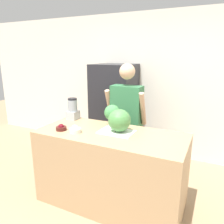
{
  "coord_description": "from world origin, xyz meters",
  "views": [
    {
      "loc": [
        1.09,
        -1.81,
        1.87
      ],
      "look_at": [
        0.0,
        0.44,
        1.2
      ],
      "focal_mm": 35.0,
      "sensor_mm": 36.0,
      "label": 1
    }
  ],
  "objects_px": {
    "person": "(126,121)",
    "bowl_cream": "(75,130)",
    "watermelon": "(119,120)",
    "bowl_cherries": "(61,128)",
    "refrigerator": "(114,111)",
    "potted_plant": "(112,114)",
    "blender": "(73,109)"
  },
  "relations": [
    {
      "from": "bowl_cherries",
      "to": "potted_plant",
      "type": "height_order",
      "value": "potted_plant"
    },
    {
      "from": "bowl_cherries",
      "to": "refrigerator",
      "type": "bearing_deg",
      "value": 89.73
    },
    {
      "from": "watermelon",
      "to": "bowl_cream",
      "type": "height_order",
      "value": "watermelon"
    },
    {
      "from": "watermelon",
      "to": "person",
      "type": "bearing_deg",
      "value": 104.49
    },
    {
      "from": "person",
      "to": "potted_plant",
      "type": "xyz_separation_m",
      "value": [
        -0.03,
        -0.43,
        0.22
      ]
    },
    {
      "from": "bowl_cream",
      "to": "potted_plant",
      "type": "bearing_deg",
      "value": 57.04
    },
    {
      "from": "bowl_cherries",
      "to": "potted_plant",
      "type": "distance_m",
      "value": 0.67
    },
    {
      "from": "refrigerator",
      "to": "blender",
      "type": "distance_m",
      "value": 1.1
    },
    {
      "from": "person",
      "to": "blender",
      "type": "height_order",
      "value": "person"
    },
    {
      "from": "bowl_cherries",
      "to": "person",
      "type": "bearing_deg",
      "value": 59.14
    },
    {
      "from": "bowl_cherries",
      "to": "bowl_cream",
      "type": "distance_m",
      "value": 0.21
    },
    {
      "from": "bowl_cherries",
      "to": "watermelon",
      "type": "bearing_deg",
      "value": 19.78
    },
    {
      "from": "refrigerator",
      "to": "person",
      "type": "xyz_separation_m",
      "value": [
        0.51,
        -0.66,
        0.05
      ]
    },
    {
      "from": "person",
      "to": "potted_plant",
      "type": "distance_m",
      "value": 0.48
    },
    {
      "from": "person",
      "to": "watermelon",
      "type": "distance_m",
      "value": 0.68
    },
    {
      "from": "refrigerator",
      "to": "watermelon",
      "type": "relative_size",
      "value": 6.23
    },
    {
      "from": "watermelon",
      "to": "potted_plant",
      "type": "relative_size",
      "value": 0.97
    },
    {
      "from": "bowl_cream",
      "to": "refrigerator",
      "type": "bearing_deg",
      "value": 97.48
    },
    {
      "from": "watermelon",
      "to": "bowl_cherries",
      "type": "height_order",
      "value": "watermelon"
    },
    {
      "from": "person",
      "to": "bowl_cream",
      "type": "distance_m",
      "value": 0.92
    },
    {
      "from": "potted_plant",
      "to": "bowl_cherries",
      "type": "bearing_deg",
      "value": -138.04
    },
    {
      "from": "watermelon",
      "to": "bowl_cherries",
      "type": "relative_size",
      "value": 2.1
    },
    {
      "from": "person",
      "to": "bowl_cherries",
      "type": "xyz_separation_m",
      "value": [
        -0.52,
        -0.87,
        0.09
      ]
    },
    {
      "from": "person",
      "to": "watermelon",
      "type": "bearing_deg",
      "value": -75.51
    },
    {
      "from": "bowl_cream",
      "to": "blender",
      "type": "bearing_deg",
      "value": 128.12
    },
    {
      "from": "refrigerator",
      "to": "bowl_cream",
      "type": "xyz_separation_m",
      "value": [
        0.2,
        -1.52,
        0.14
      ]
    },
    {
      "from": "watermelon",
      "to": "blender",
      "type": "xyz_separation_m",
      "value": [
        -0.84,
        0.22,
        -0.01
      ]
    },
    {
      "from": "watermelon",
      "to": "potted_plant",
      "type": "bearing_deg",
      "value": 134.14
    },
    {
      "from": "refrigerator",
      "to": "bowl_cherries",
      "type": "height_order",
      "value": "refrigerator"
    },
    {
      "from": "person",
      "to": "potted_plant",
      "type": "bearing_deg",
      "value": -93.87
    },
    {
      "from": "person",
      "to": "bowl_cherries",
      "type": "bearing_deg",
      "value": -120.86
    },
    {
      "from": "bowl_cherries",
      "to": "bowl_cream",
      "type": "bearing_deg",
      "value": 1.19
    }
  ]
}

